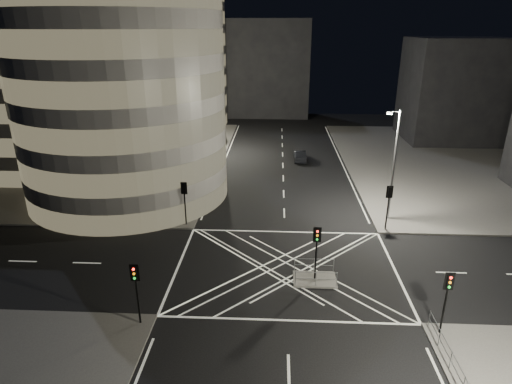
# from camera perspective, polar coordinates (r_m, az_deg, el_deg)

# --- Properties ---
(ground) EXTENTS (120.00, 120.00, 0.00)m
(ground) POSITION_cam_1_polar(r_m,az_deg,el_deg) (32.14, 3.99, -10.12)
(ground) COLOR black
(ground) RESTS_ON ground
(sidewalk_far_left) EXTENTS (42.00, 42.00, 0.15)m
(sidewalk_far_left) POSITION_cam_1_polar(r_m,az_deg,el_deg) (63.51, -23.65, 4.28)
(sidewalk_far_left) COLOR #585553
(sidewalk_far_left) RESTS_ON ground
(sidewalk_far_right) EXTENTS (42.00, 42.00, 0.15)m
(sidewalk_far_right) POSITION_cam_1_polar(r_m,az_deg,el_deg) (64.27, 30.45, 3.29)
(sidewalk_far_right) COLOR #585553
(sidewalk_far_right) RESTS_ON ground
(central_island) EXTENTS (3.00, 2.00, 0.15)m
(central_island) POSITION_cam_1_polar(r_m,az_deg,el_deg) (30.95, 7.82, -11.47)
(central_island) COLOR slate
(central_island) RESTS_ON ground
(office_tower_curved) EXTENTS (30.00, 29.00, 27.20)m
(office_tower_curved) POSITION_cam_1_polar(r_m,az_deg,el_deg) (50.44, -21.17, 15.31)
(office_tower_curved) COLOR gray
(office_tower_curved) RESTS_ON sidewalk_far_left
(office_block_rear) EXTENTS (24.00, 16.00, 22.00)m
(office_block_rear) POSITION_cam_1_polar(r_m,az_deg,el_deg) (72.81, -14.64, 16.25)
(office_block_rear) COLOR gray
(office_block_rear) RESTS_ON sidewalk_far_left
(building_right_far) EXTENTS (14.00, 12.00, 15.00)m
(building_right_far) POSITION_cam_1_polar(r_m,az_deg,el_deg) (73.14, 24.97, 12.25)
(building_right_far) COLOR black
(building_right_far) RESTS_ON sidewalk_far_right
(building_far_end) EXTENTS (18.00, 8.00, 18.00)m
(building_far_end) POSITION_cam_1_polar(r_m,az_deg,el_deg) (85.84, 0.77, 16.13)
(building_far_end) COLOR black
(building_far_end) RESTS_ON ground
(tree_a) EXTENTS (4.44, 4.44, 7.20)m
(tree_a) POSITION_cam_1_polar(r_m,az_deg,el_deg) (39.54, -11.44, 3.28)
(tree_a) COLOR black
(tree_a) RESTS_ON sidewalk_far_left
(tree_b) EXTENTS (4.40, 4.40, 7.22)m
(tree_b) POSITION_cam_1_polar(r_m,az_deg,el_deg) (45.12, -9.66, 5.70)
(tree_b) COLOR black
(tree_b) RESTS_ON sidewalk_far_left
(tree_c) EXTENTS (3.94, 3.94, 6.47)m
(tree_c) POSITION_cam_1_polar(r_m,az_deg,el_deg) (50.92, -8.23, 7.00)
(tree_c) COLOR black
(tree_c) RESTS_ON sidewalk_far_left
(tree_d) EXTENTS (4.32, 4.32, 7.51)m
(tree_d) POSITION_cam_1_polar(r_m,az_deg,el_deg) (56.48, -7.14, 9.32)
(tree_d) COLOR black
(tree_d) RESTS_ON sidewalk_far_left
(tree_e) EXTENTS (4.36, 4.36, 6.40)m
(tree_e) POSITION_cam_1_polar(r_m,az_deg,el_deg) (62.51, -6.18, 9.46)
(tree_e) COLOR black
(tree_e) RESTS_ON sidewalk_far_left
(traffic_signal_fl) EXTENTS (0.55, 0.22, 4.00)m
(traffic_signal_fl) POSITION_cam_1_polar(r_m,az_deg,el_deg) (37.77, -9.52, -0.46)
(traffic_signal_fl) COLOR black
(traffic_signal_fl) RESTS_ON sidewalk_far_left
(traffic_signal_nl) EXTENTS (0.55, 0.22, 4.00)m
(traffic_signal_nl) POSITION_cam_1_polar(r_m,az_deg,el_deg) (26.08, -15.73, -11.59)
(traffic_signal_nl) COLOR black
(traffic_signal_nl) RESTS_ON sidewalk_near_left
(traffic_signal_fr) EXTENTS (0.55, 0.22, 4.00)m
(traffic_signal_fr) POSITION_cam_1_polar(r_m,az_deg,el_deg) (38.15, 17.28, -0.94)
(traffic_signal_fr) COLOR black
(traffic_signal_fr) RESTS_ON sidewalk_far_right
(traffic_signal_nr) EXTENTS (0.55, 0.22, 4.00)m
(traffic_signal_nr) POSITION_cam_1_polar(r_m,az_deg,el_deg) (26.63, 24.14, -12.04)
(traffic_signal_nr) COLOR black
(traffic_signal_nr) RESTS_ON sidewalk_near_right
(traffic_signal_island) EXTENTS (0.55, 0.22, 4.00)m
(traffic_signal_island) POSITION_cam_1_polar(r_m,az_deg,el_deg) (29.52, 8.09, -6.83)
(traffic_signal_island) COLOR black
(traffic_signal_island) RESTS_ON central_island
(street_lamp_left_near) EXTENTS (1.25, 0.25, 10.00)m
(street_lamp_left_near) POSITION_cam_1_polar(r_m,az_deg,el_deg) (41.88, -9.14, 5.53)
(street_lamp_left_near) COLOR slate
(street_lamp_left_near) RESTS_ON sidewalk_far_left
(street_lamp_left_far) EXTENTS (1.25, 0.25, 10.00)m
(street_lamp_left_far) POSITION_cam_1_polar(r_m,az_deg,el_deg) (59.14, -5.64, 10.29)
(street_lamp_left_far) COLOR slate
(street_lamp_left_far) RESTS_ON sidewalk_far_left
(street_lamp_right_far) EXTENTS (1.25, 0.25, 10.00)m
(street_lamp_right_far) POSITION_cam_1_polar(r_m,az_deg,el_deg) (39.47, 17.86, 3.79)
(street_lamp_right_far) COLOR slate
(street_lamp_right_far) RESTS_ON sidewalk_far_right
(railing_island_south) EXTENTS (2.80, 0.06, 1.10)m
(railing_island_south) POSITION_cam_1_polar(r_m,az_deg,el_deg) (29.86, 8.01, -11.40)
(railing_island_south) COLOR slate
(railing_island_south) RESTS_ON central_island
(railing_island_north) EXTENTS (2.80, 0.06, 1.10)m
(railing_island_north) POSITION_cam_1_polar(r_m,az_deg,el_deg) (31.38, 7.75, -9.63)
(railing_island_north) COLOR slate
(railing_island_north) RESTS_ON central_island
(sedan) EXTENTS (1.65, 4.37, 1.42)m
(sedan) POSITION_cam_1_polar(r_m,az_deg,el_deg) (56.98, 5.84, 4.86)
(sedan) COLOR black
(sedan) RESTS_ON ground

